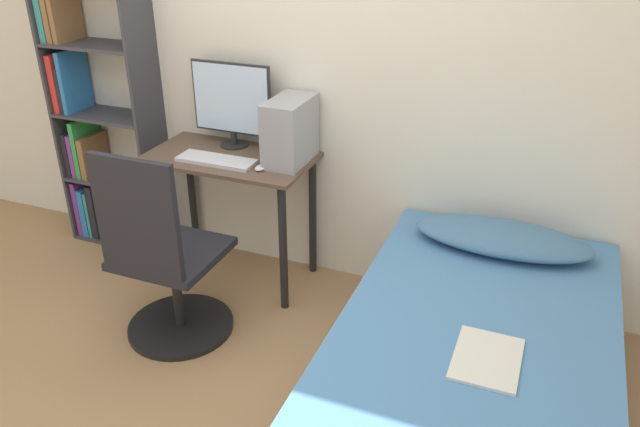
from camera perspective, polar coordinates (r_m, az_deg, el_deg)
wall_back at (r=3.44m, az=-2.50°, el=13.91°), size 8.00×0.05×2.50m
desk at (r=3.52m, az=-8.14°, el=3.01°), size 0.92×0.51×0.76m
bookshelf at (r=4.12m, az=-20.09°, el=7.94°), size 0.64×0.28×1.70m
office_chair at (r=3.15m, az=-13.93°, el=-5.05°), size 0.55×0.55×1.04m
bed at (r=2.74m, az=13.59°, el=-14.39°), size 1.11×1.89×0.50m
pillow at (r=3.13m, az=16.30°, el=-2.14°), size 0.84×0.36×0.11m
magazine at (r=2.43m, az=15.02°, el=-12.68°), size 0.24×0.32×0.01m
monitor at (r=3.53m, az=-8.09°, el=10.09°), size 0.48×0.16×0.47m
keyboard at (r=3.39m, az=-9.45°, el=4.82°), size 0.43×0.15×0.02m
pc_tower at (r=3.30m, az=-2.75°, el=7.56°), size 0.19×0.35×0.34m
mouse at (r=3.27m, az=-5.43°, el=4.21°), size 0.06×0.09×0.02m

